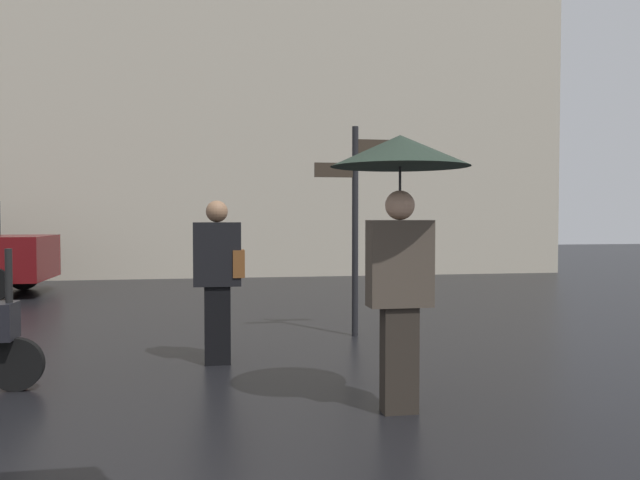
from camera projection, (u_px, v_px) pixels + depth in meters
The scene contains 3 objects.
pedestrian_with_umbrella at pixel (400, 193), 4.85m from camera, with size 1.07×1.07×2.13m.
pedestrian_with_bag at pixel (219, 272), 6.50m from camera, with size 0.51×0.24×1.68m.
street_signpost at pixel (356, 209), 8.04m from camera, with size 1.08×0.08×2.65m.
Camera 1 is at (0.44, -2.70, 1.50)m, focal length 35.75 mm.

